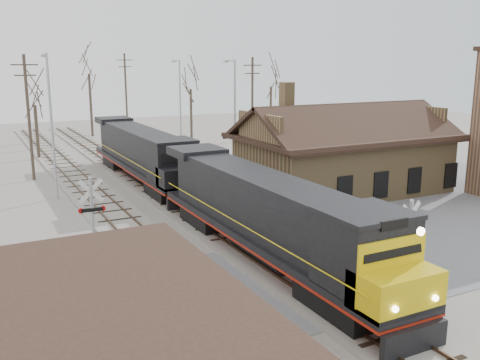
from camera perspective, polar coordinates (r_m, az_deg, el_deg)
name	(u,v)px	position (r m, az deg, el deg)	size (l,w,h in m)	color
ground	(294,279)	(23.92, 5.73, -10.43)	(140.00, 140.00, 0.00)	gray
road	(294,278)	(23.92, 5.73, -10.39)	(60.00, 9.00, 0.03)	slate
track_main	(174,200)	(36.71, -7.11, -2.14)	(3.40, 90.00, 0.24)	gray
track_siding	(108,208)	(35.48, -13.94, -2.94)	(3.40, 90.00, 0.24)	gray
depot	(343,159)	(39.42, 10.96, 2.23)	(15.20, 9.31, 7.90)	olive
locomotive_lead	(271,218)	(24.72, 3.38, -4.07)	(2.88, 19.32, 4.29)	black
locomotive_trailing	(143,154)	(42.33, -10.28, 2.75)	(2.88, 19.32, 4.06)	black
crossbuck_near	(408,260)	(21.25, 17.44, -8.12)	(1.23, 0.34, 4.35)	#A5A8AD
crossbuck_far	(93,226)	(25.19, -15.40, -4.80)	(1.22, 0.32, 4.29)	#A5A8AD
streetlight_a	(51,120)	(38.35, -19.51, 6.09)	(0.25, 2.04, 9.86)	#A5A8AD
streetlight_b	(234,111)	(44.42, -0.63, 7.33)	(0.25, 2.04, 9.46)	#A5A8AD
streetlight_c	(180,102)	(54.79, -6.44, 8.25)	(0.25, 2.04, 9.46)	#A5A8AD
utility_pole_a	(29,116)	(45.25, -21.61, 6.40)	(2.00, 0.24, 9.85)	#382D23
utility_pole_b	(126,94)	(68.02, -12.05, 8.95)	(2.00, 0.24, 10.26)	#382D23
utility_pole_c	(252,104)	(54.14, 1.32, 8.08)	(2.00, 0.24, 9.73)	#382D23
tree_b	(34,96)	(55.28, -21.12, 8.34)	(3.47, 3.47, 8.51)	#382D23
tree_c	(88,63)	(70.17, -15.88, 11.88)	(5.19, 5.19, 12.71)	#382D23
tree_d	(191,81)	(65.12, -5.30, 10.52)	(4.05, 4.05, 9.92)	#382D23
tree_e	(271,78)	(68.11, 3.34, 10.78)	(4.15, 4.15, 10.16)	#382D23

